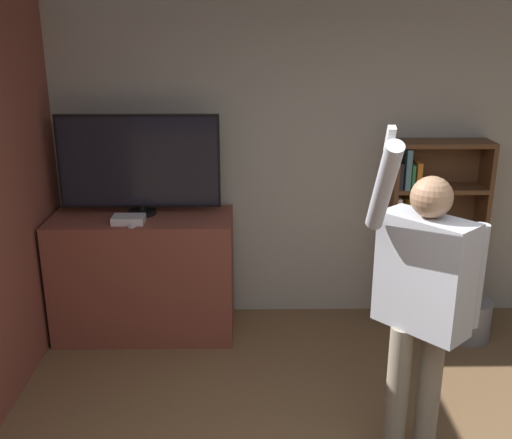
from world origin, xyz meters
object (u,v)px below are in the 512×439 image
bookshelf (424,234)px  person (422,295)px  television (139,163)px  waste_bin (470,319)px  game_console (129,219)px

bookshelf → person: person is taller
television → waste_bin: size_ratio=3.76×
person → bookshelf: bearing=121.5°
television → bookshelf: television is taller
person → game_console: bearing=-168.7°
waste_bin → person: bearing=-121.4°
bookshelf → person: (-0.52, -1.74, 0.28)m
person → waste_bin: size_ratio=6.01×
game_console → waste_bin: 2.80m
bookshelf → waste_bin: 0.77m
television → person: 2.41m
game_console → bookshelf: bearing=8.9°
bookshelf → game_console: bearing=-171.1°
bookshelf → waste_bin: bearing=-49.5°
television → waste_bin: television is taller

